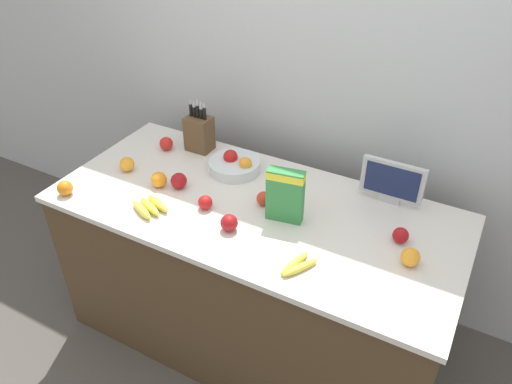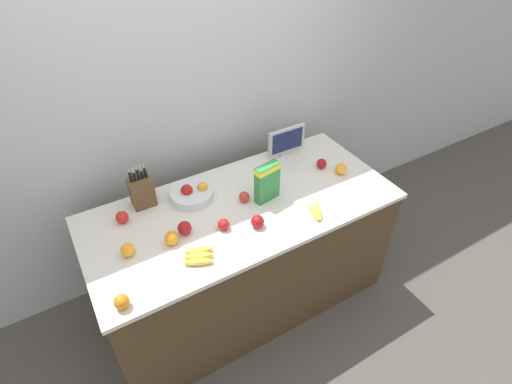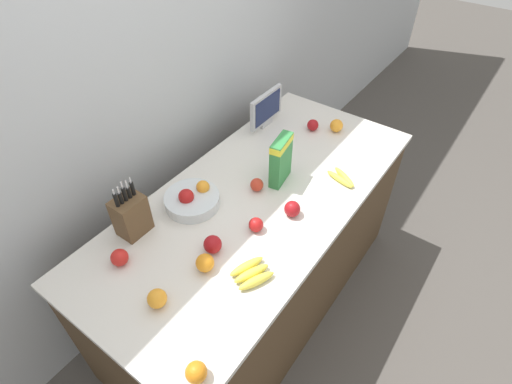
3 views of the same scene
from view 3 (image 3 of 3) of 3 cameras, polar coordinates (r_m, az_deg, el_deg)
The scene contains 19 objects.
ground_plane at distance 2.75m, azimuth 0.25°, elevation -14.63°, with size 14.00×14.00×0.00m, color #514C47.
wall_back at distance 2.19m, azimuth -14.30°, elevation 13.79°, with size 9.00×0.06×2.60m.
counter at distance 2.38m, azimuth 0.28°, elevation -8.63°, with size 1.98×0.90×0.92m.
knife_block at distance 1.88m, azimuth -17.44°, elevation -3.16°, with size 0.14×0.11×0.30m.
small_monitor at distance 2.48m, azimuth 1.47°, elevation 11.85°, with size 0.30×0.03×0.22m.
cereal_box at distance 2.04m, azimuth 3.57°, elevation 4.83°, with size 0.18×0.09×0.26m.
fruit_bowl at distance 1.99m, azimuth -9.08°, elevation -1.03°, with size 0.27×0.27×0.11m.
banana_bunch_left at distance 2.16m, azimuth 12.18°, elevation 1.99°, with size 0.13×0.18×0.03m.
banana_bunch_right at distance 1.70m, azimuth -0.65°, elevation -11.55°, with size 0.20×0.17×0.04m.
apple_front at distance 1.82m, azimuth -18.91°, elevation -8.84°, with size 0.08×0.08×0.08m, color red.
apple_rightmost at distance 1.92m, azimuth 5.20°, elevation -2.41°, with size 0.08×0.08×0.08m, color #A31419.
apple_middle at distance 1.85m, azimuth -0.01°, elevation -4.69°, with size 0.07×0.07×0.07m, color red.
apple_near_bananas at distance 2.05m, azimuth 0.12°, elevation 1.05°, with size 0.07×0.07×0.07m, color red.
apple_by_knife_block at distance 2.51m, azimuth 8.12°, elevation 9.45°, with size 0.07×0.07×0.07m, color #A31419.
apple_rear at distance 1.77m, azimuth -6.21°, elevation -7.45°, with size 0.08×0.08×0.08m, color #A31419.
orange_front_center at distance 2.52m, azimuth 11.43°, elevation 9.28°, with size 0.08×0.08×0.08m, color orange.
orange_by_cereal at distance 1.49m, azimuth -8.54°, elevation -24.13°, with size 0.08×0.08×0.08m, color orange.
orange_mid_left at distance 1.72m, azimuth -7.30°, elevation -10.01°, with size 0.08×0.08×0.08m, color orange.
orange_near_bowl at distance 1.65m, azimuth -13.95°, elevation -14.55°, with size 0.08×0.08×0.08m, color orange.
Camera 3 is at (-1.21, -0.86, 2.32)m, focal length 28.00 mm.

